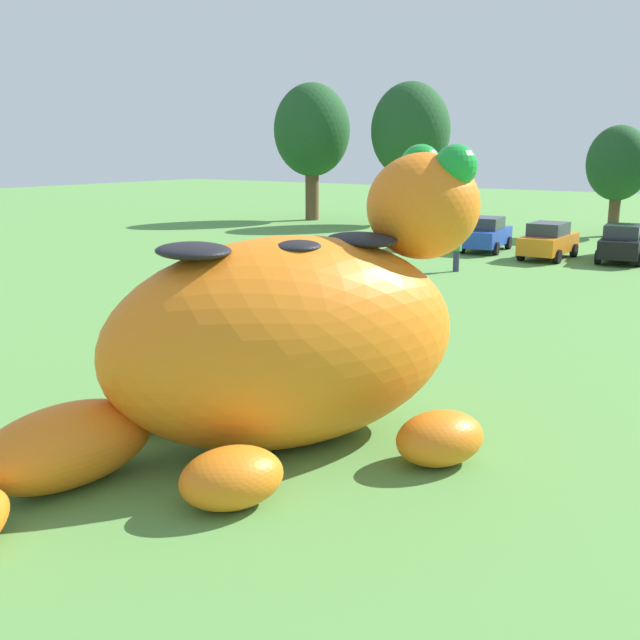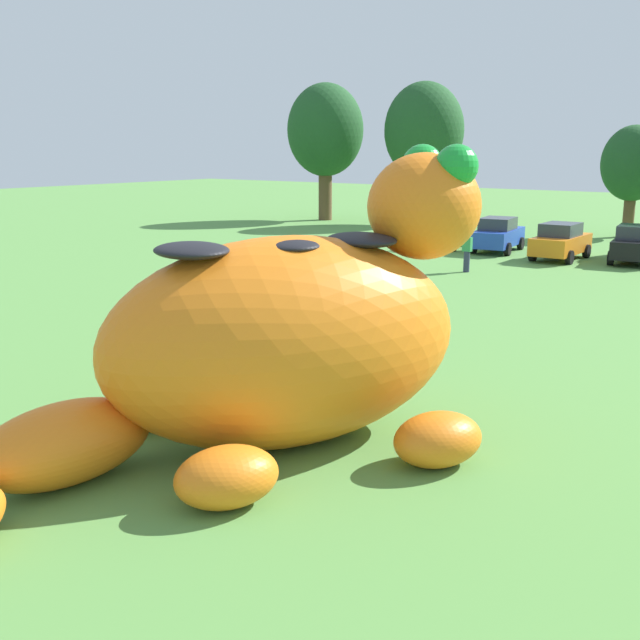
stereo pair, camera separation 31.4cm
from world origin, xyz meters
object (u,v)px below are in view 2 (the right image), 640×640
(car_blue, at_px, (498,235))
(spectator_near_inflatable, at_px, (467,252))
(car_black, at_px, (635,244))
(giant_inflatable_creature, at_px, (286,339))
(car_yellow, at_px, (446,231))
(car_orange, at_px, (561,241))

(car_blue, bearing_deg, spectator_near_inflatable, -77.08)
(car_blue, height_order, car_black, same)
(giant_inflatable_creature, xyz_separation_m, car_yellow, (-10.17, 26.03, -1.07))
(car_blue, xyz_separation_m, spectator_near_inflatable, (1.56, -6.78, -0.01))
(giant_inflatable_creature, xyz_separation_m, spectator_near_inflatable, (-5.78, 19.35, -1.07))
(car_orange, xyz_separation_m, spectator_near_inflatable, (-1.95, -5.89, -0.01))
(car_blue, relative_size, spectator_near_inflatable, 2.51)
(car_blue, bearing_deg, giant_inflatable_creature, -74.33)
(car_yellow, relative_size, car_orange, 1.04)
(giant_inflatable_creature, bearing_deg, car_orange, 98.61)
(giant_inflatable_creature, distance_m, car_blue, 27.17)
(giant_inflatable_creature, xyz_separation_m, car_blue, (-7.33, 26.14, -1.07))
(car_yellow, height_order, car_orange, same)
(car_yellow, xyz_separation_m, car_blue, (2.84, 0.11, 0.00))
(car_yellow, relative_size, car_black, 1.00)
(car_yellow, bearing_deg, car_orange, -7.02)
(giant_inflatable_creature, relative_size, spectator_near_inflatable, 6.09)
(car_blue, distance_m, car_orange, 3.62)
(car_blue, xyz_separation_m, car_orange, (3.51, -0.89, 0.00))
(giant_inflatable_creature, bearing_deg, car_blue, 105.67)
(spectator_near_inflatable, bearing_deg, car_black, 53.89)
(car_yellow, height_order, car_blue, same)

